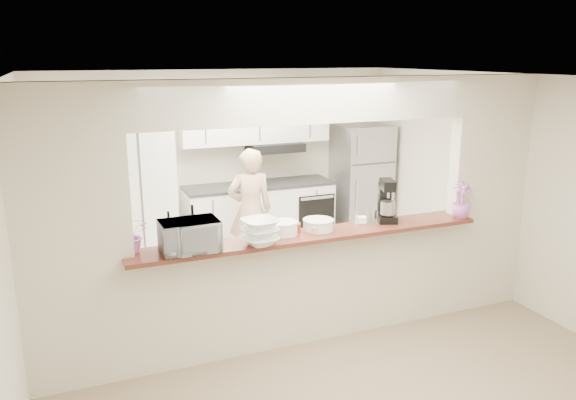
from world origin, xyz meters
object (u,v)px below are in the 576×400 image
refrigerator (361,181)px  person (250,211)px  toaster_oven (189,236)px  stand_mixer (386,202)px

refrigerator → person: bearing=-160.3°
refrigerator → toaster_oven: size_ratio=3.52×
toaster_oven → refrigerator: bearing=39.2°
toaster_oven → person: bearing=57.8°
stand_mixer → refrigerator: bearing=65.2°
refrigerator → toaster_oven: bearing=-139.3°
toaster_oven → stand_mixer: bearing=3.0°
refrigerator → person: (-1.99, -0.71, -0.06)m
stand_mixer → person: bearing=113.0°
toaster_oven → stand_mixer: 2.01m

